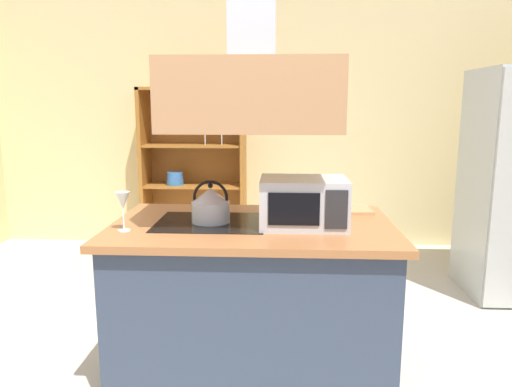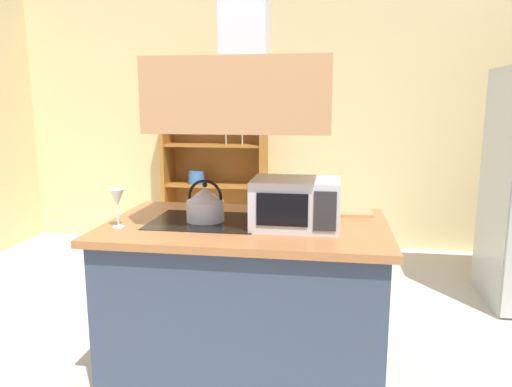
{
  "view_description": "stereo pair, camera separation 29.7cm",
  "coord_description": "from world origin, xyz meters",
  "px_view_note": "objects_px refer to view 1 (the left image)",
  "views": [
    {
      "loc": [
        0.2,
        -2.29,
        1.55
      ],
      "look_at": [
        0.05,
        0.63,
        1.0
      ],
      "focal_mm": 33.67,
      "sensor_mm": 36.0,
      "label": 1
    },
    {
      "loc": [
        0.5,
        -2.26,
        1.55
      ],
      "look_at": [
        0.05,
        0.63,
        1.0
      ],
      "focal_mm": 33.67,
      "sensor_mm": 36.0,
      "label": 2
    }
  ],
  "objects_px": {
    "cutting_board": "(342,210)",
    "dish_cabinet": "(195,178)",
    "microwave": "(304,202)",
    "kettle": "(211,205)",
    "wine_glass_on_counter": "(123,202)"
  },
  "relations": [
    {
      "from": "cutting_board",
      "to": "dish_cabinet",
      "type": "bearing_deg",
      "value": 121.05
    },
    {
      "from": "cutting_board",
      "to": "kettle",
      "type": "bearing_deg",
      "value": -156.83
    },
    {
      "from": "dish_cabinet",
      "to": "microwave",
      "type": "xyz_separation_m",
      "value": [
        1.05,
        -2.55,
        0.28
      ]
    },
    {
      "from": "kettle",
      "to": "wine_glass_on_counter",
      "type": "relative_size",
      "value": 1.14
    },
    {
      "from": "microwave",
      "to": "dish_cabinet",
      "type": "bearing_deg",
      "value": 112.42
    },
    {
      "from": "cutting_board",
      "to": "microwave",
      "type": "bearing_deg",
      "value": -124.14
    },
    {
      "from": "dish_cabinet",
      "to": "cutting_board",
      "type": "distance_m",
      "value": 2.54
    },
    {
      "from": "dish_cabinet",
      "to": "wine_glass_on_counter",
      "type": "xyz_separation_m",
      "value": [
        0.12,
        -2.71,
        0.3
      ]
    },
    {
      "from": "microwave",
      "to": "wine_glass_on_counter",
      "type": "relative_size",
      "value": 2.23
    },
    {
      "from": "dish_cabinet",
      "to": "kettle",
      "type": "xyz_separation_m",
      "value": [
        0.54,
        -2.5,
        0.25
      ]
    },
    {
      "from": "dish_cabinet",
      "to": "cutting_board",
      "type": "relative_size",
      "value": 5.04
    },
    {
      "from": "kettle",
      "to": "cutting_board",
      "type": "xyz_separation_m",
      "value": [
        0.76,
        0.33,
        -0.09
      ]
    },
    {
      "from": "cutting_board",
      "to": "microwave",
      "type": "relative_size",
      "value": 0.74
    },
    {
      "from": "dish_cabinet",
      "to": "cutting_board",
      "type": "xyz_separation_m",
      "value": [
        1.31,
        -2.17,
        0.16
      ]
    },
    {
      "from": "cutting_board",
      "to": "microwave",
      "type": "distance_m",
      "value": 0.47
    }
  ]
}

